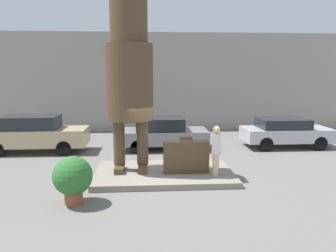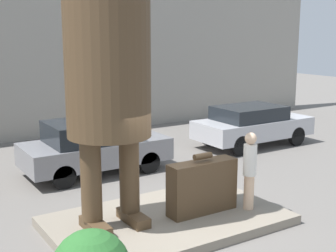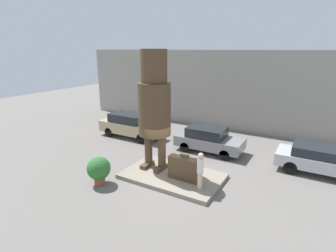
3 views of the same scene
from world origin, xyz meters
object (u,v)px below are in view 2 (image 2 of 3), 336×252
giant_suitcase (202,187)px  statue_figure (107,48)px  tourist (250,168)px  parked_car_silver (252,124)px  parked_car_grey (94,146)px

giant_suitcase → statue_figure: bearing=167.3°
tourist → parked_car_silver: tourist is taller
giant_suitcase → tourist: 1.11m
tourist → giant_suitcase: bearing=157.8°
statue_figure → parked_car_grey: size_ratio=1.46×
statue_figure → giant_suitcase: statue_figure is taller
giant_suitcase → parked_car_grey: parked_car_grey is taller
tourist → parked_car_silver: size_ratio=0.40×
parked_car_grey → parked_car_silver: (6.07, 0.04, -0.03)m
statue_figure → parked_car_grey: (1.36, 4.01, -2.90)m
statue_figure → parked_car_silver: bearing=28.6°
parked_car_silver → parked_car_grey: bearing=-179.6°
parked_car_silver → tourist: bearing=-132.9°
giant_suitcase → parked_car_silver: (5.51, 4.48, 0.01)m
tourist → parked_car_grey: size_ratio=0.41×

